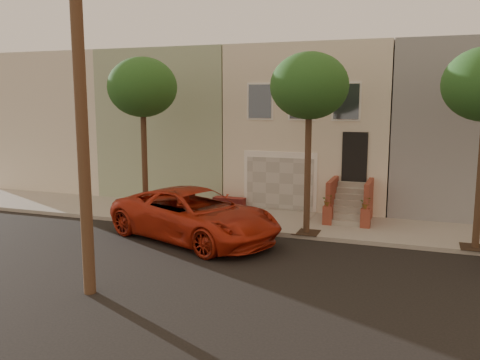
% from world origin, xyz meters
% --- Properties ---
extents(ground, '(90.00, 90.00, 0.00)m').
position_xyz_m(ground, '(0.00, 0.00, 0.00)').
color(ground, black).
rests_on(ground, ground).
extents(sidewalk, '(40.00, 3.70, 0.15)m').
position_xyz_m(sidewalk, '(0.00, 5.35, 0.07)').
color(sidewalk, gray).
rests_on(sidewalk, ground).
extents(house_row, '(33.10, 11.70, 7.00)m').
position_xyz_m(house_row, '(0.00, 11.19, 3.64)').
color(house_row, beige).
rests_on(house_row, sidewalk).
extents(tree_left, '(2.70, 2.57, 6.30)m').
position_xyz_m(tree_left, '(-5.50, 3.90, 5.26)').
color(tree_left, '#2D2116').
rests_on(tree_left, sidewalk).
extents(tree_mid, '(2.70, 2.57, 6.30)m').
position_xyz_m(tree_mid, '(1.00, 3.90, 5.26)').
color(tree_mid, '#2D2116').
rests_on(tree_mid, sidewalk).
extents(pickup_truck, '(7.02, 5.03, 1.78)m').
position_xyz_m(pickup_truck, '(-2.57, 2.19, 0.89)').
color(pickup_truck, red).
rests_on(pickup_truck, ground).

